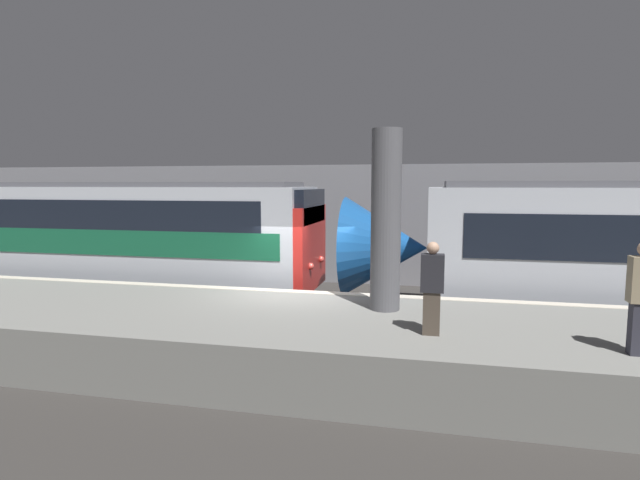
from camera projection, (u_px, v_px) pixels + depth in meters
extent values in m
plane|color=#33302D|center=(295.00, 333.00, 11.96)|extent=(120.00, 120.00, 0.00)
cube|color=slate|center=(267.00, 338.00, 9.87)|extent=(40.00, 4.19, 1.06)
cube|color=beige|center=(293.00, 291.00, 11.69)|extent=(40.00, 0.30, 0.01)
cube|color=gray|center=(342.00, 224.00, 17.92)|extent=(50.00, 0.15, 4.25)
cylinder|color=#56565B|center=(386.00, 221.00, 9.84)|extent=(0.60, 0.60, 3.58)
cone|color=#195199|center=(386.00, 247.00, 13.38)|extent=(2.20, 2.67, 2.67)
sphere|color=#F2EFCC|center=(351.00, 262.00, 13.64)|extent=(0.20, 0.20, 0.20)
cube|color=black|center=(56.00, 288.00, 15.84)|extent=(15.15, 2.31, 0.58)
cube|color=#B7BCC6|center=(52.00, 233.00, 15.65)|extent=(16.47, 2.82, 2.90)
cube|color=#145638|center=(16.00, 240.00, 14.28)|extent=(15.81, 0.02, 0.70)
cube|color=black|center=(14.00, 214.00, 14.19)|extent=(14.82, 0.02, 0.81)
cube|color=red|center=(311.00, 248.00, 13.85)|extent=(0.25, 2.76, 2.32)
cube|color=black|center=(311.00, 206.00, 13.72)|extent=(0.25, 2.48, 0.93)
sphere|color=#EA4C42|center=(311.00, 266.00, 13.24)|extent=(0.18, 0.18, 0.18)
sphere|color=#EA4C42|center=(321.00, 259.00, 14.47)|extent=(0.18, 0.18, 0.18)
cube|color=#4C4C51|center=(49.00, 185.00, 15.48)|extent=(15.81, 2.03, 0.14)
cube|color=#473D33|center=(431.00, 313.00, 8.32)|extent=(0.28, 0.20, 0.73)
cube|color=#232328|center=(432.00, 273.00, 8.24)|extent=(0.38, 0.24, 0.63)
sphere|color=tan|center=(433.00, 248.00, 8.19)|extent=(0.21, 0.21, 0.21)
cube|color=#2D2D38|center=(640.00, 329.00, 7.31)|extent=(0.28, 0.20, 0.78)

